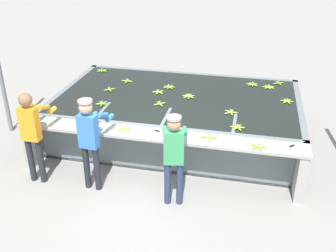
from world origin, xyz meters
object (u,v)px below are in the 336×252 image
at_px(banana_bunch_floating_11, 169,87).
at_px(banana_bunch_ledge_0, 124,129).
at_px(banana_bunch_floating_10, 110,89).
at_px(banana_bunch_ledge_1, 258,146).
at_px(banana_bunch_floating_3, 287,101).
at_px(knife_1, 161,132).
at_px(banana_bunch_floating_2, 160,104).
at_px(banana_bunch_ledge_2, 209,137).
at_px(banana_bunch_floating_5, 158,92).
at_px(worker_2, 174,152).
at_px(banana_bunch_floating_13, 237,127).
at_px(banana_bunch_floating_8, 102,104).
at_px(banana_bunch_floating_1, 127,81).
at_px(banana_bunch_floating_6, 102,71).
at_px(worker_0, 32,129).
at_px(banana_bunch_floating_0, 278,83).
at_px(banana_bunch_floating_12, 189,96).
at_px(banana_bunch_floating_7, 269,87).
at_px(worker_1, 90,136).
at_px(banana_bunch_floating_9, 231,112).
at_px(banana_bunch_floating_4, 252,84).
at_px(knife_0, 295,145).

distance_m(banana_bunch_floating_11, banana_bunch_ledge_0, 2.22).
xyz_separation_m(banana_bunch_floating_10, banana_bunch_ledge_1, (3.27, -1.88, 0.00)).
height_order(banana_bunch_floating_3, knife_1, banana_bunch_floating_3).
height_order(banana_bunch_floating_2, banana_bunch_ledge_2, banana_bunch_ledge_2).
bearing_deg(banana_bunch_floating_5, worker_2, -70.56).
bearing_deg(banana_bunch_floating_13, banana_bunch_floating_8, 170.44).
bearing_deg(banana_bunch_floating_13, banana_bunch_floating_1, 145.55).
bearing_deg(banana_bunch_floating_6, worker_0, -88.94).
height_order(banana_bunch_floating_8, banana_bunch_ledge_2, banana_bunch_ledge_2).
relative_size(banana_bunch_floating_0, banana_bunch_floating_12, 0.94).
xyz_separation_m(banana_bunch_floating_0, banana_bunch_floating_11, (-2.42, -0.79, -0.00)).
bearing_deg(banana_bunch_floating_0, worker_0, -140.35).
xyz_separation_m(banana_bunch_floating_1, banana_bunch_floating_6, (-0.85, 0.58, -0.00)).
height_order(worker_0, banana_bunch_ledge_0, worker_0).
bearing_deg(banana_bunch_ledge_2, banana_bunch_floating_7, 69.45).
relative_size(banana_bunch_floating_5, banana_bunch_floating_8, 1.00).
distance_m(worker_1, banana_bunch_floating_13, 2.61).
xyz_separation_m(worker_1, banana_bunch_floating_3, (3.32, 2.46, -0.08)).
height_order(banana_bunch_floating_0, banana_bunch_ledge_2, banana_bunch_ledge_2).
xyz_separation_m(banana_bunch_floating_5, banana_bunch_ledge_2, (1.35, -1.82, 0.00)).
bearing_deg(knife_1, banana_bunch_ledge_0, -175.52).
relative_size(banana_bunch_floating_8, banana_bunch_ledge_1, 1.00).
distance_m(worker_2, banana_bunch_ledge_1, 1.40).
relative_size(banana_bunch_floating_9, knife_1, 0.80).
relative_size(banana_bunch_floating_5, banana_bunch_floating_9, 0.99).
height_order(banana_bunch_floating_13, banana_bunch_ledge_2, banana_bunch_ledge_2).
bearing_deg(banana_bunch_ledge_1, banana_bunch_floating_7, 86.40).
relative_size(banana_bunch_floating_1, banana_bunch_floating_12, 1.00).
bearing_deg(banana_bunch_floating_1, worker_2, -59.52).
bearing_deg(banana_bunch_ledge_2, banana_bunch_floating_13, 48.00).
height_order(banana_bunch_floating_3, banana_bunch_floating_9, same).
relative_size(banana_bunch_ledge_2, knife_1, 0.81).
xyz_separation_m(worker_0, banana_bunch_floating_8, (0.70, 1.51, -0.09)).
height_order(banana_bunch_floating_1, banana_bunch_floating_4, same).
bearing_deg(banana_bunch_ledge_2, banana_bunch_floating_4, 77.13).
distance_m(banana_bunch_floating_9, knife_1, 1.57).
distance_m(banana_bunch_floating_3, banana_bunch_floating_13, 1.70).
height_order(banana_bunch_floating_6, banana_bunch_ledge_2, banana_bunch_ledge_2).
xyz_separation_m(worker_2, banana_bunch_floating_3, (1.85, 2.57, -0.02)).
bearing_deg(banana_bunch_floating_12, worker_1, -119.43).
distance_m(banana_bunch_floating_4, banana_bunch_floating_13, 2.27).
xyz_separation_m(worker_0, banana_bunch_floating_3, (4.39, 2.47, -0.09)).
distance_m(worker_1, banana_bunch_ledge_0, 0.69).
relative_size(banana_bunch_floating_7, banana_bunch_floating_8, 1.02).
distance_m(banana_bunch_floating_2, banana_bunch_floating_6, 2.57).
bearing_deg(banana_bunch_floating_4, banana_bunch_floating_11, -162.38).
distance_m(banana_bunch_floating_5, banana_bunch_ledge_2, 2.27).
bearing_deg(banana_bunch_floating_5, banana_bunch_ledge_1, -42.15).
distance_m(banana_bunch_floating_11, knife_0, 3.35).
xyz_separation_m(worker_2, banana_bunch_ledge_2, (0.48, 0.65, -0.02)).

